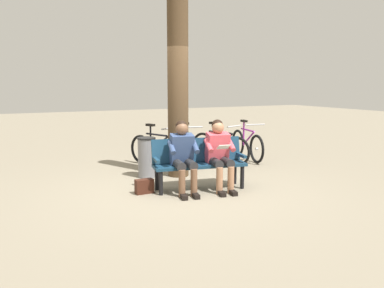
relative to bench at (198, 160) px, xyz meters
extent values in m
plane|color=gray|center=(0.29, -0.10, -0.51)|extent=(40.00, 40.00, 0.00)
cube|color=navy|center=(0.01, 0.08, -0.08)|extent=(1.65, 0.72, 0.05)
cube|color=navy|center=(-0.02, -0.11, 0.15)|extent=(1.60, 0.42, 0.42)
cube|color=navy|center=(-0.73, 0.22, 0.05)|extent=(0.13, 0.40, 0.05)
cube|color=navy|center=(0.76, -0.06, 0.05)|extent=(0.13, 0.40, 0.05)
cylinder|color=black|center=(-0.66, 0.38, -0.31)|extent=(0.07, 0.07, 0.40)
cylinder|color=black|center=(0.75, 0.12, -0.31)|extent=(0.07, 0.07, 0.40)
cylinder|color=black|center=(-0.72, 0.04, -0.31)|extent=(0.07, 0.07, 0.40)
cylinder|color=black|center=(0.69, -0.22, -0.31)|extent=(0.07, 0.07, 0.40)
cube|color=#D84C59|center=(-0.31, 0.12, 0.20)|extent=(0.43, 0.37, 0.55)
sphere|color=#A87554|center=(-0.30, 0.14, 0.56)|extent=(0.21, 0.21, 0.21)
sphere|color=black|center=(-0.31, 0.11, 0.59)|extent=(0.20, 0.20, 0.20)
cylinder|color=#262628|center=(-0.37, 0.33, -0.02)|extent=(0.22, 0.42, 0.15)
cylinder|color=#A87554|center=(-0.33, 0.53, -0.28)|extent=(0.11, 0.11, 0.45)
cube|color=black|center=(-0.32, 0.63, -0.47)|extent=(0.13, 0.23, 0.07)
cylinder|color=#D84C59|center=(-0.48, 0.27, 0.27)|extent=(0.14, 0.32, 0.23)
cylinder|color=#262628|center=(-0.17, 0.30, -0.02)|extent=(0.22, 0.42, 0.15)
cylinder|color=#A87554|center=(-0.14, 0.49, -0.28)|extent=(0.11, 0.11, 0.45)
cube|color=black|center=(-0.12, 0.59, -0.47)|extent=(0.13, 0.23, 0.07)
cylinder|color=#D84C59|center=(-0.09, 0.20, 0.27)|extent=(0.14, 0.32, 0.23)
cube|color=silver|center=(-0.25, 0.41, 0.26)|extent=(0.22, 0.15, 0.09)
cube|color=#334772|center=(0.32, 0.00, 0.20)|extent=(0.43, 0.37, 0.55)
sphere|color=brown|center=(0.33, 0.02, 0.56)|extent=(0.21, 0.21, 0.21)
sphere|color=black|center=(0.32, -0.01, 0.59)|extent=(0.20, 0.20, 0.20)
cylinder|color=#262628|center=(0.26, 0.22, -0.02)|extent=(0.22, 0.42, 0.15)
cylinder|color=brown|center=(0.30, 0.41, -0.28)|extent=(0.11, 0.11, 0.45)
cube|color=black|center=(0.31, 0.51, -0.47)|extent=(0.13, 0.23, 0.07)
cylinder|color=#334772|center=(0.15, 0.16, 0.27)|extent=(0.14, 0.32, 0.23)
cylinder|color=#262628|center=(0.46, 0.18, -0.02)|extent=(0.22, 0.42, 0.15)
cylinder|color=brown|center=(0.49, 0.38, -0.28)|extent=(0.11, 0.11, 0.45)
cube|color=black|center=(0.51, 0.48, -0.47)|extent=(0.13, 0.23, 0.07)
cylinder|color=#334772|center=(0.54, 0.08, 0.27)|extent=(0.14, 0.32, 0.23)
cube|color=#3F1E14|center=(0.96, -0.09, -0.39)|extent=(0.30, 0.15, 0.24)
cylinder|color=#4C3823|center=(-0.08, -1.01, 1.38)|extent=(0.40, 0.40, 3.77)
cylinder|color=slate|center=(0.53, -1.16, -0.13)|extent=(0.34, 0.34, 0.75)
cylinder|color=black|center=(0.53, -1.16, 0.26)|extent=(0.35, 0.35, 0.03)
torus|color=black|center=(-2.19, -1.30, -0.18)|extent=(0.16, 0.66, 0.66)
cylinder|color=silver|center=(-2.19, -1.30, -0.18)|extent=(0.06, 0.07, 0.06)
torus|color=black|center=(-2.33, -2.31, -0.18)|extent=(0.16, 0.66, 0.66)
cylinder|color=silver|center=(-2.33, -2.31, -0.18)|extent=(0.06, 0.07, 0.06)
cylinder|color=#8C268C|center=(-2.26, -1.81, 0.20)|extent=(0.13, 0.63, 0.04)
cylinder|color=#8C268C|center=(-2.25, -1.73, 0.00)|extent=(0.13, 0.60, 0.43)
cylinder|color=#8C268C|center=(-2.29, -1.99, 0.12)|extent=(0.04, 0.04, 0.55)
cube|color=black|center=(-2.29, -1.99, 0.40)|extent=(0.12, 0.23, 0.05)
cylinder|color=#B2B2B7|center=(-2.20, -1.40, 0.37)|extent=(0.48, 0.10, 0.03)
torus|color=black|center=(-1.62, -1.24, -0.18)|extent=(0.29, 0.64, 0.66)
cylinder|color=silver|center=(-1.62, -1.24, -0.18)|extent=(0.07, 0.07, 0.06)
torus|color=black|center=(-1.26, -2.19, -0.18)|extent=(0.29, 0.64, 0.66)
cylinder|color=silver|center=(-1.26, -2.19, -0.18)|extent=(0.07, 0.07, 0.06)
cylinder|color=black|center=(-1.44, -1.71, 0.20)|extent=(0.26, 0.61, 0.04)
cylinder|color=black|center=(-1.47, -1.64, 0.00)|extent=(0.25, 0.57, 0.43)
cylinder|color=black|center=(-1.38, -1.89, 0.12)|extent=(0.04, 0.04, 0.55)
cube|color=black|center=(-1.38, -1.89, 0.40)|extent=(0.16, 0.24, 0.05)
cylinder|color=#B2B2B7|center=(-1.59, -1.33, 0.37)|extent=(0.46, 0.20, 0.03)
torus|color=black|center=(-0.64, -1.49, -0.18)|extent=(0.23, 0.65, 0.66)
cylinder|color=silver|center=(-0.64, -1.49, -0.18)|extent=(0.06, 0.07, 0.06)
torus|color=black|center=(-0.90, -2.48, -0.18)|extent=(0.23, 0.65, 0.66)
cylinder|color=silver|center=(-0.90, -2.48, -0.18)|extent=(0.06, 0.07, 0.06)
cylinder|color=#337238|center=(-0.77, -1.99, 0.20)|extent=(0.20, 0.62, 0.04)
cylinder|color=#337238|center=(-0.75, -1.91, 0.00)|extent=(0.19, 0.59, 0.43)
cylinder|color=#337238|center=(-0.81, -2.16, 0.12)|extent=(0.04, 0.04, 0.55)
cube|color=black|center=(-0.81, -2.16, 0.40)|extent=(0.14, 0.24, 0.05)
cylinder|color=#B2B2B7|center=(-0.66, -1.59, 0.37)|extent=(0.47, 0.15, 0.03)
torus|color=black|center=(-0.19, -1.50, -0.18)|extent=(0.31, 0.63, 0.66)
cylinder|color=silver|center=(-0.19, -1.50, -0.18)|extent=(0.07, 0.07, 0.06)
torus|color=black|center=(0.21, -2.44, -0.18)|extent=(0.31, 0.63, 0.66)
cylinder|color=silver|center=(0.21, -2.44, -0.18)|extent=(0.07, 0.07, 0.06)
cylinder|color=black|center=(0.01, -1.97, 0.20)|extent=(0.28, 0.60, 0.04)
cylinder|color=black|center=(-0.02, -1.90, 0.00)|extent=(0.27, 0.57, 0.43)
cylinder|color=black|center=(0.08, -2.14, 0.12)|extent=(0.04, 0.04, 0.55)
cube|color=black|center=(0.08, -2.14, 0.40)|extent=(0.17, 0.24, 0.05)
cylinder|color=#B2B2B7|center=(-0.15, -1.60, 0.37)|extent=(0.45, 0.22, 0.03)
camera|label=1|loc=(3.04, 5.83, 1.30)|focal=36.15mm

